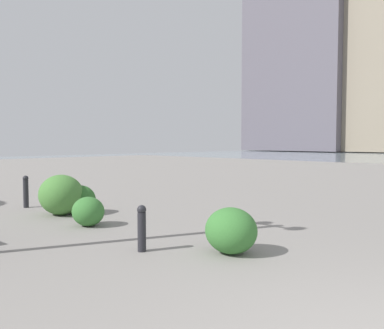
# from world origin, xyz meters

# --- Properties ---
(building_annex) EXTENTS (10.51, 12.08, 29.70)m
(building_annex) POSITION_xyz_m (24.78, -62.43, 14.85)
(building_annex) COLOR gray
(building_annex) RESTS_ON ground
(building_highrise) EXTENTS (17.65, 13.86, 31.39)m
(building_highrise) POSITION_xyz_m (35.78, -61.65, 15.70)
(building_highrise) COLOR #5B5660
(building_highrise) RESTS_ON ground
(bollard_near) EXTENTS (0.13, 0.13, 0.66)m
(bollard_near) POSITION_xyz_m (4.00, -0.59, 0.34)
(bollard_near) COLOR #232328
(bollard_near) RESTS_ON ground
(bollard_mid) EXTENTS (0.13, 0.13, 0.75)m
(bollard_mid) POSITION_xyz_m (8.93, -1.03, 0.39)
(bollard_mid) COLOR #232328
(bollard_mid) RESTS_ON ground
(shrub_low) EXTENTS (0.75, 0.68, 0.64)m
(shrub_low) POSITION_xyz_m (3.05, -1.39, 0.32)
(shrub_low) COLOR #387533
(shrub_low) RESTS_ON ground
(shrub_round) EXTENTS (1.00, 0.90, 0.85)m
(shrub_round) POSITION_xyz_m (7.48, -1.17, 0.42)
(shrub_round) COLOR #477F38
(shrub_round) RESTS_ON ground
(shrub_wide) EXTENTS (0.71, 0.64, 0.60)m
(shrub_wide) POSITION_xyz_m (7.35, -1.53, 0.30)
(shrub_wide) COLOR #2D6628
(shrub_wide) RESTS_ON ground
(shrub_tall) EXTENTS (0.63, 0.57, 0.54)m
(shrub_tall) POSITION_xyz_m (6.06, -0.96, 0.27)
(shrub_tall) COLOR #387533
(shrub_tall) RESTS_ON ground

